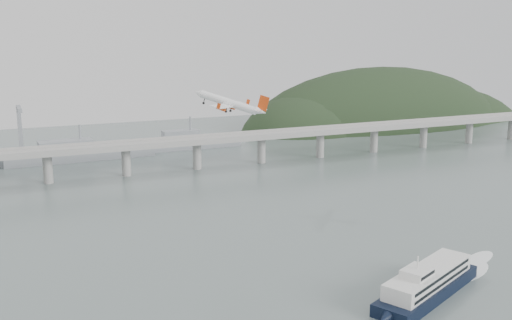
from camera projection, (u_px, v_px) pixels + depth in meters
name	position (u px, v px, depth m)	size (l,w,h in m)	color
ground	(313.00, 275.00, 236.54)	(900.00, 900.00, 0.00)	slate
bridge	(168.00, 147.00, 410.73)	(800.00, 22.00, 23.90)	gray
headland	(390.00, 140.00, 651.34)	(365.00, 155.00, 156.00)	black
ferry	(428.00, 283.00, 217.08)	(88.75, 46.60, 17.84)	black
airliner	(230.00, 103.00, 300.09)	(32.54, 33.48, 13.27)	white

